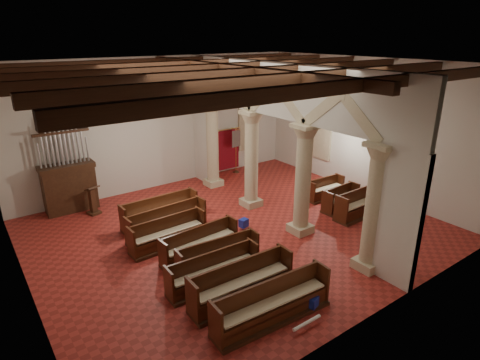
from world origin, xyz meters
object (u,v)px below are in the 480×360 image
pipe_organ (68,179)px  processional_banner (236,158)px  nave_pew_0 (272,308)px  aisle_pew_0 (357,208)px  lectern (93,202)px

pipe_organ → processional_banner: (8.30, -0.07, -0.57)m
nave_pew_0 → aisle_pew_0: 7.25m
processional_banner → nave_pew_0: size_ratio=0.72×
lectern → nave_pew_0: lectern is taller
pipe_organ → aisle_pew_0: bearing=-39.3°
nave_pew_0 → aisle_pew_0: bearing=25.1°
processional_banner → nave_pew_0: bearing=-127.5°
lectern → processional_banner: (7.70, 0.85, 0.29)m
processional_banner → aisle_pew_0: processional_banner is taller
nave_pew_0 → aisle_pew_0: size_ratio=1.61×
lectern → aisle_pew_0: lectern is taller
lectern → nave_pew_0: size_ratio=0.36×
pipe_organ → nave_pew_0: bearing=-77.1°
pipe_organ → aisle_pew_0: (9.04, -7.39, -1.00)m
pipe_organ → nave_pew_0: pipe_organ is taller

